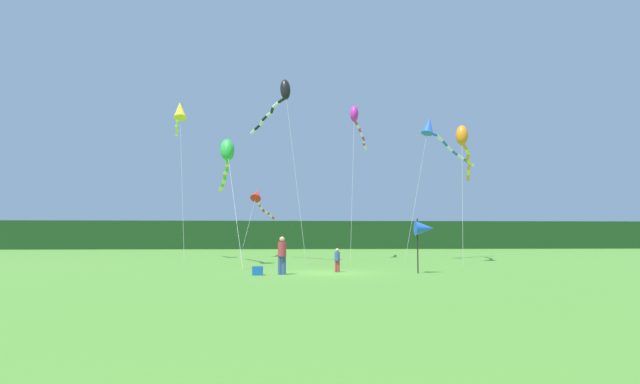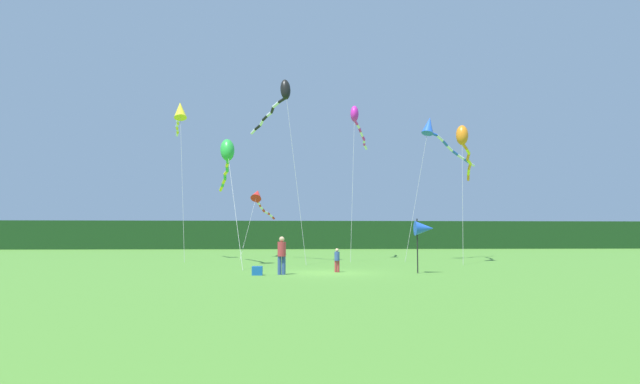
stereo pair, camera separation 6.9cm
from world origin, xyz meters
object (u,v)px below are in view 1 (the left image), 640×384
(cooler_box, at_px, (258,271))
(person_child, at_px, (337,259))
(kite_yellow, at_px, (180,112))
(kite_orange, at_px, (463,142))
(kite_green, at_px, (227,155))
(kite_magenta, at_px, (356,119))
(person_adult, at_px, (282,253))
(kite_black, at_px, (280,97))
(banner_flag_pole, at_px, (424,229))
(kite_blue, at_px, (434,131))
(kite_red, at_px, (258,198))

(cooler_box, bearing_deg, person_child, 24.25)
(cooler_box, bearing_deg, kite_yellow, 113.51)
(kite_orange, height_order, kite_green, kite_orange)
(person_child, height_order, kite_yellow, kite_yellow)
(kite_magenta, bearing_deg, person_adult, -109.67)
(kite_black, height_order, kite_yellow, kite_black)
(kite_orange, bearing_deg, banner_flag_pole, -118.79)
(person_adult, bearing_deg, kite_blue, 51.25)
(person_adult, relative_size, kite_orange, 0.19)
(banner_flag_pole, bearing_deg, kite_blue, 71.80)
(banner_flag_pole, height_order, kite_black, kite_black)
(kite_orange, relative_size, kite_green, 0.85)
(kite_red, bearing_deg, kite_black, -77.43)
(kite_black, distance_m, kite_green, 6.52)
(kite_blue, xyz_separation_m, kite_magenta, (-5.73, 1.48, 1.15))
(person_adult, distance_m, kite_yellow, 20.41)
(kite_magenta, height_order, kite_red, kite_magenta)
(cooler_box, distance_m, kite_black, 16.30)
(banner_flag_pole, height_order, kite_green, kite_green)
(kite_blue, bearing_deg, kite_orange, -74.47)
(kite_orange, bearing_deg, kite_yellow, 165.50)
(person_adult, height_order, kite_black, kite_black)
(banner_flag_pole, distance_m, kite_yellow, 23.13)
(kite_red, height_order, kite_green, kite_green)
(cooler_box, distance_m, kite_magenta, 20.17)
(kite_magenta, bearing_deg, cooler_box, -112.81)
(kite_orange, bearing_deg, kite_green, -172.10)
(kite_black, bearing_deg, kite_red, 102.57)
(person_adult, relative_size, kite_green, 0.16)
(kite_black, bearing_deg, cooler_box, -93.87)
(kite_blue, bearing_deg, kite_green, -158.60)
(banner_flag_pole, distance_m, kite_red, 21.77)
(kite_green, bearing_deg, kite_black, 45.50)
(banner_flag_pole, xyz_separation_m, kite_yellow, (-14.87, 15.18, 9.14))
(kite_yellow, relative_size, kite_magenta, 1.03)
(kite_blue, bearing_deg, person_adult, -128.75)
(person_child, height_order, banner_flag_pole, banner_flag_pole)
(kite_green, bearing_deg, kite_red, 83.59)
(cooler_box, xyz_separation_m, kite_magenta, (6.65, 15.81, 10.62))
(kite_magenta, xyz_separation_m, kite_green, (-9.09, -7.29, -4.01))
(cooler_box, height_order, kite_blue, kite_blue)
(kite_blue, bearing_deg, kite_magenta, 165.51)
(kite_blue, xyz_separation_m, kite_green, (-14.82, -5.81, -2.86))
(person_adult, bearing_deg, kite_black, 91.49)
(kite_yellow, bearing_deg, kite_black, -28.18)
(banner_flag_pole, relative_size, kite_red, 0.24)
(person_child, height_order, kite_red, kite_red)
(kite_green, bearing_deg, person_adult, -66.72)
(person_adult, bearing_deg, person_child, 27.97)
(person_adult, distance_m, kite_magenta, 19.20)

